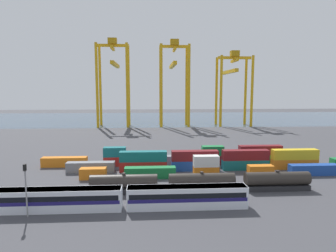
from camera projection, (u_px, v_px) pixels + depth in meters
The scene contains 31 objects.
ground_plane at pixel (182, 144), 113.46m from camera, with size 420.00×420.00×0.00m, color #424247.
harbour_water at pixel (166, 118), 218.84m from camera, with size 400.00×110.00×0.01m, color #384C60.
passenger_train at pixel (124, 197), 51.41m from camera, with size 43.30×3.14×3.90m.
freight_tank_row at pixel (202, 182), 60.39m from camera, with size 45.25×2.73×4.19m.
signal_mast at pixel (26, 184), 47.75m from camera, with size 0.36×0.60×8.91m.
shipping_container_0 at pixel (93, 173), 69.11m from camera, with size 6.04×2.44×2.60m, color orange.
shipping_container_1 at pixel (150, 172), 69.93m from camera, with size 12.10×2.44×2.60m, color #197538.
shipping_container_2 at pixel (206, 171), 70.75m from camera, with size 6.04×2.44×2.60m, color orange.
shipping_container_3 at pixel (206, 161), 70.43m from camera, with size 6.04×2.44×2.60m, color silver.
shipping_container_4 at pixel (260, 171), 71.56m from camera, with size 6.04×2.44×2.60m, color orange.
shipping_container_5 at pixel (314, 170), 72.38m from camera, with size 12.10×2.44×2.60m, color #1C4299.
shipping_container_7 at pixel (91, 167), 74.91m from camera, with size 12.10×2.44×2.60m, color slate.
shipping_container_8 at pixel (143, 166), 75.72m from camera, with size 12.10×2.44×2.60m, color #AD211C.
shipping_container_9 at pixel (143, 156), 75.41m from camera, with size 12.10×2.44×2.60m, color #146066.
shipping_container_10 at pixel (195, 165), 76.54m from camera, with size 12.10×2.44×2.60m, color #1C4299.
shipping_container_11 at pixel (195, 156), 76.22m from camera, with size 12.10×2.44×2.60m, color maroon.
shipping_container_12 at pixel (245, 165), 77.35m from camera, with size 12.10×2.44×2.60m, color #146066.
shipping_container_13 at pixel (245, 155), 77.04m from camera, with size 12.10×2.44×2.60m, color maroon.
shipping_container_14 at pixel (294, 164), 78.17m from camera, with size 12.10×2.44×2.60m, color orange.
shipping_container_15 at pixel (295, 154), 77.85m from camera, with size 12.10×2.44×2.60m, color gold.
shipping_container_17 at pixel (65, 162), 80.31m from camera, with size 12.10×2.44×2.60m, color orange.
shipping_container_18 at pixel (115, 161), 81.14m from camera, with size 6.04×2.44×2.60m, color #AD211C.
shipping_container_19 at pixel (115, 152), 80.83m from camera, with size 6.04×2.44×2.60m, color #146066.
shipping_container_20 at pixel (164, 160), 81.97m from camera, with size 6.04×2.44×2.60m, color slate.
shipping_container_21 at pixel (213, 160), 82.81m from camera, with size 6.04×2.44×2.60m, color maroon.
shipping_container_22 at pixel (213, 151), 82.49m from camera, with size 6.04×2.44×2.60m, color #197538.
shipping_container_23 at pixel (260, 159), 83.64m from camera, with size 12.10×2.44×2.60m, color #197538.
shipping_container_24 at pixel (260, 150), 83.32m from camera, with size 12.10×2.44×2.60m, color maroon.
gantry_crane_west at pixel (114, 74), 168.90m from camera, with size 18.17×33.76×49.72m.
gantry_crane_central at pixel (174, 74), 171.45m from camera, with size 17.13×36.33×49.43m.
gantry_crane_east at pixel (233, 80), 174.07m from camera, with size 19.48×36.22×43.38m.
Camera 1 is at (-12.18, -71.23, 20.75)m, focal length 31.45 mm.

